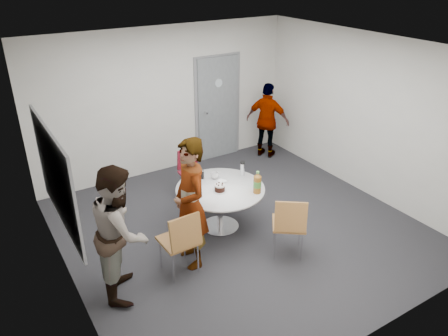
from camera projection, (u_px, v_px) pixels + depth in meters
floor at (240, 228)px, 6.70m from camera, size 5.00×5.00×0.00m
ceiling at (243, 49)px, 5.52m from camera, size 5.00×5.00×0.00m
wall_back at (166, 101)px, 8.02m from camera, size 5.00×0.00×5.00m
wall_left at (58, 193)px, 4.93m from camera, size 0.00×5.00×5.00m
wall_right at (366, 116)px, 7.29m from camera, size 0.00×5.00×5.00m
wall_front at (386, 234)px, 4.20m from camera, size 5.00×0.00×5.00m
door at (218, 108)px, 8.67m from camera, size 1.02×0.17×2.12m
whiteboard at (56, 177)px, 5.05m from camera, size 0.04×1.90×1.25m
table at (223, 193)px, 6.46m from camera, size 1.32×1.32×1.03m
chair_near_left at (181, 238)px, 5.48m from camera, size 0.46×0.50×0.93m
chair_near_right at (290, 222)px, 5.82m from camera, size 0.63×0.64×0.92m
chair_far at (190, 168)px, 7.45m from camera, size 0.41×0.45×0.82m
person_main at (190, 204)px, 5.59m from camera, size 0.50×0.70×1.79m
person_left at (121, 231)px, 5.12m from camera, size 0.91×1.01×1.70m
person_right at (268, 121)px, 8.78m from camera, size 0.81×0.96×1.53m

